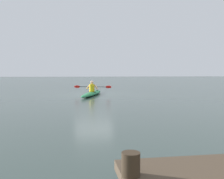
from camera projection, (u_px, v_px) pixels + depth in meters
The scene contains 3 objects.
ground_plane at pixel (94, 95), 16.51m from camera, with size 160.00×160.00×0.00m, color #384742.
kayak at pixel (92, 94), 16.06m from camera, with size 2.00×4.75×0.25m.
kayaker at pixel (92, 87), 16.03m from camera, with size 2.39×0.80×0.70m.
Camera 1 is at (1.32, 16.44, 1.47)m, focal length 39.81 mm.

